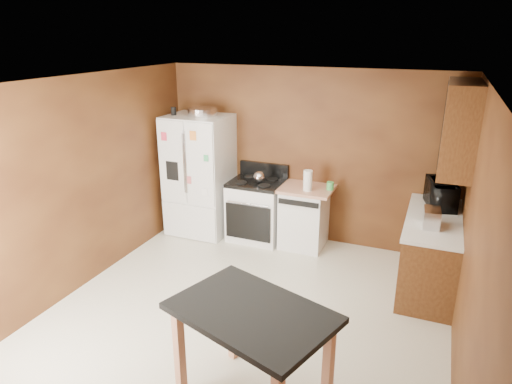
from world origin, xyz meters
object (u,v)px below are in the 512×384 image
Objects in this scene: paper_towel at (308,181)px; toaster at (432,218)px; green_canister at (330,186)px; microwave at (441,195)px; kettle at (259,177)px; gas_range at (257,209)px; dishwasher at (304,216)px; refrigerator at (199,175)px; roasting_pan at (203,112)px; pen_cup at (173,111)px; island at (252,325)px.

paper_towel is 1.75m from toaster.
microwave reaches higher than green_canister.
kettle is 0.53m from gas_range.
gas_range is at bearing -178.06° from dishwasher.
refrigerator is at bearing 163.64° from toaster.
roasting_pan reaches higher than toaster.
pen_cup reaches higher than roasting_pan.
kettle is 0.60× the size of toaster.
roasting_pan is 3.80× the size of pen_cup.
dishwasher is (-0.07, 0.12, -0.58)m from paper_towel.
dishwasher is at bearing 119.96° from paper_towel.
green_canister is at bearing 92.36° from island.
dishwasher is at bearing 98.79° from island.
island is (2.03, -3.02, -1.08)m from roasting_pan.
gas_range is (1.25, 0.14, -1.40)m from pen_cup.
toaster is at bearing -16.97° from kettle.
pen_cup reaches higher than toaster.
pen_cup is 2.42m from dishwasher.
green_canister is 0.38× the size of toaster.
microwave is 3.23m from island.
island is at bearing -87.64° from green_canister.
refrigerator is 1.01m from gas_range.
roasting_pan reaches higher than gas_range.
island is at bearing -68.51° from gas_range.
dishwasher is at bearing -174.01° from green_canister.
paper_towel is at bearing 152.92° from toaster.
roasting_pan is 2.11m from green_canister.
toaster is 0.70m from microwave.
pen_cup reaches higher than dishwasher.
pen_cup is 1.05× the size of green_canister.
paper_towel reaches higher than kettle.
toaster is 0.26× the size of gas_range.
microwave is at bearing -0.22° from refrigerator.
refrigerator reaches higher than green_canister.
pen_cup is 0.40× the size of toaster.
gas_range is 1.24× the size of dishwasher.
pen_cup is (-0.41, -0.13, 0.00)m from roasting_pan.
microwave reaches higher than island.
kettle is 0.97m from refrigerator.
gas_range is 0.76× the size of island.
pen_cup is 2.20m from paper_towel.
roasting_pan reaches higher than refrigerator.
roasting_pan is at bearing 74.71° from microwave.
kettle is 0.73m from paper_towel.
dishwasher is (0.66, 0.08, -0.53)m from kettle.
kettle is at bearing 177.24° from paper_towel.
toaster is 0.52× the size of microwave.
kettle is 1.01m from green_canister.
refrigerator is at bearing 125.31° from island.
paper_towel is 0.26× the size of gas_range.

